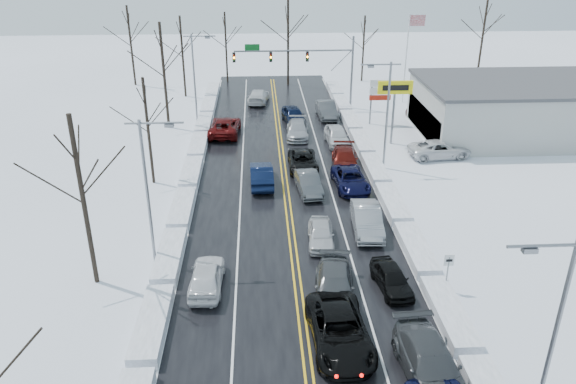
{
  "coord_description": "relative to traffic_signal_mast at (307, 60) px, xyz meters",
  "views": [
    {
      "loc": [
        -2.03,
        -33.63,
        18.27
      ],
      "look_at": [
        -0.16,
        0.22,
        2.5
      ],
      "focal_mm": 35.0,
      "sensor_mm": 36.0,
      "label": 1
    }
  ],
  "objects": [
    {
      "name": "ground",
      "position": [
        -3.45,
        -27.99,
        -5.48
      ],
      "size": [
        160.0,
        160.0,
        0.0
      ],
      "primitive_type": "plane",
      "color": "white",
      "rests_on": "ground"
    },
    {
      "name": "road_surface",
      "position": [
        -3.45,
        -25.99,
        -5.47
      ],
      "size": [
        14.0,
        84.0,
        0.01
      ],
      "primitive_type": "cube",
      "color": "black",
      "rests_on": "ground"
    },
    {
      "name": "snow_bank_left",
      "position": [
        -11.05,
        -25.99,
        -5.48
      ],
      "size": [
        1.46,
        72.0,
        0.69
      ],
      "primitive_type": "cube",
      "color": "white",
      "rests_on": "ground"
    },
    {
      "name": "snow_bank_right",
      "position": [
        4.15,
        -25.99,
        -5.48
      ],
      "size": [
        1.46,
        72.0,
        0.69
      ],
      "primitive_type": "cube",
      "color": "white",
      "rests_on": "ground"
    },
    {
      "name": "traffic_signal_mast",
      "position": [
        0.0,
        0.0,
        0.0
      ],
      "size": [
        13.28,
        0.39,
        8.0
      ],
      "color": "slate",
      "rests_on": "ground"
    },
    {
      "name": "tires_plus_sign",
      "position": [
        7.05,
        -12.0,
        -0.49
      ],
      "size": [
        3.2,
        0.34,
        6.0
      ],
      "color": "slate",
      "rests_on": "ground"
    },
    {
      "name": "used_vehicles_sign",
      "position": [
        7.05,
        -5.99,
        -2.16
      ],
      "size": [
        2.2,
        0.22,
        4.65
      ],
      "color": "slate",
      "rests_on": "ground"
    },
    {
      "name": "speed_limit_sign",
      "position": [
        4.75,
        -35.99,
        -3.84
      ],
      "size": [
        0.55,
        0.09,
        2.35
      ],
      "color": "slate",
      "rests_on": "ground"
    },
    {
      "name": "flagpole",
      "position": [
        11.72,
        2.01,
        0.45
      ],
      "size": [
        1.87,
        1.2,
        10.0
      ],
      "color": "silver",
      "rests_on": "ground"
    },
    {
      "name": "dealership_building",
      "position": [
        20.53,
        -9.99,
        -2.82
      ],
      "size": [
        20.4,
        12.4,
        5.3
      ],
      "color": "#A4A5A0",
      "rests_on": "ground"
    },
    {
      "name": "streetlight_se",
      "position": [
        4.85,
        -45.99,
        -0.17
      ],
      "size": [
        3.2,
        0.25,
        9.0
      ],
      "color": "slate",
      "rests_on": "ground"
    },
    {
      "name": "streetlight_ne",
      "position": [
        4.85,
        -17.99,
        -0.17
      ],
      "size": [
        3.2,
        0.25,
        9.0
      ],
      "color": "slate",
      "rests_on": "ground"
    },
    {
      "name": "streetlight_sw",
      "position": [
        -11.74,
        -31.99,
        -0.17
      ],
      "size": [
        3.2,
        0.25,
        9.0
      ],
      "color": "slate",
      "rests_on": "ground"
    },
    {
      "name": "streetlight_nw",
      "position": [
        -11.74,
        -3.99,
        -0.17
      ],
      "size": [
        3.2,
        0.25,
        9.0
      ],
      "color": "slate",
      "rests_on": "ground"
    },
    {
      "name": "tree_left_b",
      "position": [
        -14.95,
        -33.99,
        1.51
      ],
      "size": [
        4.0,
        4.0,
        10.0
      ],
      "color": "#2D231C",
      "rests_on": "ground"
    },
    {
      "name": "tree_left_c",
      "position": [
        -13.95,
        -19.99,
        0.46
      ],
      "size": [
        3.4,
        3.4,
        8.5
      ],
      "color": "#2D231C",
      "rests_on": "ground"
    },
    {
      "name": "tree_left_d",
      "position": [
        -14.65,
        -5.99,
        1.86
      ],
      "size": [
        4.2,
        4.2,
        10.5
      ],
      "color": "#2D231C",
      "rests_on": "ground"
    },
    {
      "name": "tree_left_e",
      "position": [
        -14.25,
        6.01,
        1.16
      ],
      "size": [
        3.8,
        3.8,
        9.5
      ],
      "color": "#2D231C",
      "rests_on": "ground"
    },
    {
      "name": "tree_far_a",
      "position": [
        -21.45,
        12.01,
        1.51
      ],
      "size": [
        4.0,
        4.0,
        10.0
      ],
      "color": "#2D231C",
      "rests_on": "ground"
    },
    {
      "name": "tree_far_b",
      "position": [
        -9.45,
        13.01,
        0.81
      ],
      "size": [
        3.6,
        3.6,
        9.0
      ],
      "color": "#2D231C",
      "rests_on": "ground"
    },
    {
      "name": "tree_far_c",
      "position": [
        -1.45,
        11.01,
        2.21
      ],
      "size": [
        4.4,
        4.4,
        11.0
      ],
      "color": "#2D231C",
      "rests_on": "ground"
    },
    {
      "name": "tree_far_d",
      "position": [
        8.55,
        12.51,
        0.46
      ],
      "size": [
        3.4,
        3.4,
        8.5
      ],
      "color": "#2D231C",
      "rests_on": "ground"
    },
    {
      "name": "tree_far_e",
      "position": [
        24.55,
        13.01,
        1.86
      ],
      "size": [
        4.2,
        4.2,
        10.5
      ],
      "color": "#2D231C",
      "rests_on": "ground"
    },
    {
      "name": "queued_car_2",
      "position": [
        -1.79,
        -40.13,
        -5.48
      ],
      "size": [
        3.05,
        6.08,
        1.65
      ],
      "primitive_type": "imported",
      "rotation": [
        0.0,
        0.0,
        0.05
      ],
      "color": "black",
      "rests_on": "ground"
    },
    {
      "name": "queued_car_3",
      "position": [
        -1.53,
        -36.31,
        -5.48
      ],
      "size": [
        2.81,
        5.55,
        1.54
      ],
      "primitive_type": "imported",
      "rotation": [
        0.0,
        0.0,
        -0.12
      ],
      "color": "#444649",
      "rests_on": "ground"
    },
    {
      "name": "queued_car_4",
      "position": [
        -1.64,
        -30.36,
        -5.48
      ],
      "size": [
        1.9,
        4.16,
        1.38
      ],
      "primitive_type": "imported",
      "rotation": [
        0.0,
        0.0,
        -0.07
      ],
      "color": "silver",
      "rests_on": "ground"
    },
    {
      "name": "queued_car_5",
      "position": [
        -1.73,
        -22.5,
        -5.48
      ],
      "size": [
        2.05,
        4.68,
        1.5
      ],
      "primitive_type": "imported",
      "rotation": [
        0.0,
        0.0,
        0.1
      ],
      "color": "#444749",
      "rests_on": "ground"
    },
    {
      "name": "queued_car_6",
      "position": [
        -1.8,
        -17.91,
        -5.48
      ],
      "size": [
        2.37,
        5.13,
        1.42
      ],
      "primitive_type": "imported",
      "rotation": [
        0.0,
        0.0,
        0.0
      ],
      "color": "black",
      "rests_on": "ground"
    },
    {
      "name": "queued_car_7",
      "position": [
        -1.66,
        -9.61,
        -5.48
      ],
      "size": [
        2.44,
        5.28,
        1.49
      ],
      "primitive_type": "imported",
      "rotation": [
        0.0,
        0.0,
        -0.07
      ],
      "color": "#A4A6AC",
      "rests_on": "ground"
    },
    {
      "name": "queued_car_8",
      "position": [
        -1.77,
        -5.28,
        -5.48
      ],
      "size": [
        2.68,
        5.21,
        1.7
      ],
      "primitive_type": "imported",
      "rotation": [
        0.0,
        0.0,
        0.14
      ],
      "color": "black",
      "rests_on": "ground"
    },
    {
      "name": "queued_car_11",
      "position": [
        1.91,
        -42.69,
        -5.48
      ],
      "size": [
        2.69,
        5.92,
        1.68
      ],
      "primitive_type": "imported",
      "rotation": [
        0.0,
        0.0,
        0.06
      ],
      "color": "#3A3C3F",
      "rests_on": "ground"
    },
    {
      "name": "queued_car_12",
      "position": [
        1.78,
        -35.6,
        -5.48
      ],
      "size": [
        2.09,
        4.15,
        1.36
      ],
      "primitive_type": "imported",
      "rotation": [
        0.0,
        0.0,
        0.13
      ],
      "color": "black",
      "rests_on": "ground"
    },
    {
      "name": "queued_car_13",
      "position": [
        1.61,
        -28.87,
        -5.48
      ],
      "size": [
        2.06,
        5.22,
        1.69
      ],
      "primitive_type": "imported",
      "rotation": [
        0.0,
        0.0,
        -0.05
      ],
      "color": "gray",
      "rests_on": "ground"
    },
    {
      "name": "queued_car_14",
      "position": [
        1.61,
        -21.87,
        -5.48
      ],
      "size": [
        2.68,
        5.34,
        1.45
      ],
      "primitive_type": "imported",
      "rotation": [
        0.0,
        0.0,
        0.05
      ],
      "color": "black",
      "rests_on": "ground"
    },
    {
      "name": "queued_car_15",
      "position": [
        1.78,
        -17.75,
        -5.48
      ],
      "size": [
        2.75,
        5.55,
        1.55
      ],
      "primitive_type": "imported",
      "rotation": [
        0.0,
        0.0,
        -0.11
      ],
      "color": "#4E0F0A",
      "rests_on": "ground"
    },
    {
      "name": "queued_car_16",
      "position": [
        1.88,
        -11.9,
        -5.48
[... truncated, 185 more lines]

